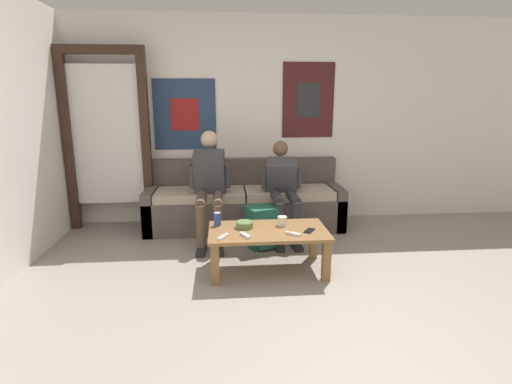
{
  "coord_description": "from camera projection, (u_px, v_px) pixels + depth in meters",
  "views": [
    {
      "loc": [
        -0.38,
        -2.55,
        1.59
      ],
      "look_at": [
        -0.04,
        1.36,
        0.64
      ],
      "focal_mm": 28.0,
      "sensor_mm": 36.0,
      "label": 1
    }
  ],
  "objects": [
    {
      "name": "backpack",
      "position": [
        262.0,
        228.0,
        4.28
      ],
      "size": [
        0.36,
        0.38,
        0.44
      ],
      "color": "#1E5642",
      "rests_on": "ground_plane"
    },
    {
      "name": "game_controller_far_center",
      "position": [
        245.0,
        235.0,
        3.46
      ],
      "size": [
        0.09,
        0.14,
        0.03
      ],
      "color": "white",
      "rests_on": "coffee_table"
    },
    {
      "name": "game_controller_near_left",
      "position": [
        223.0,
        237.0,
        3.42
      ],
      "size": [
        0.1,
        0.14,
        0.03
      ],
      "color": "white",
      "rests_on": "coffee_table"
    },
    {
      "name": "couch",
      "position": [
        244.0,
        204.0,
        4.93
      ],
      "size": [
        2.37,
        0.71,
        0.82
      ],
      "color": "#564C47",
      "rests_on": "ground_plane"
    },
    {
      "name": "person_seated_adult",
      "position": [
        210.0,
        182.0,
        4.45
      ],
      "size": [
        0.47,
        0.94,
        1.2
      ],
      "color": "brown",
      "rests_on": "ground_plane"
    },
    {
      "name": "cell_phone",
      "position": [
        309.0,
        231.0,
        3.6
      ],
      "size": [
        0.13,
        0.15,
        0.01
      ],
      "color": "black",
      "rests_on": "coffee_table"
    },
    {
      "name": "door_frame",
      "position": [
        106.0,
        130.0,
        4.71
      ],
      "size": [
        1.0,
        0.1,
        2.15
      ],
      "color": "#382319",
      "rests_on": "ground_plane"
    },
    {
      "name": "drink_can_blue",
      "position": [
        217.0,
        219.0,
        3.76
      ],
      "size": [
        0.07,
        0.07,
        0.12
      ],
      "color": "#28479E",
      "rests_on": "coffee_table"
    },
    {
      "name": "ground_plane",
      "position": [
        278.0,
        322.0,
        2.87
      ],
      "size": [
        18.0,
        18.0,
        0.0
      ],
      "primitive_type": "plane",
      "color": "gray"
    },
    {
      "name": "person_seated_teen",
      "position": [
        283.0,
        186.0,
        4.54
      ],
      "size": [
        0.47,
        0.89,
        1.08
      ],
      "color": "#2D2D33",
      "rests_on": "ground_plane"
    },
    {
      "name": "ceramic_bowl",
      "position": [
        245.0,
        224.0,
        3.7
      ],
      "size": [
        0.17,
        0.17,
        0.06
      ],
      "color": "#607F47",
      "rests_on": "coffee_table"
    },
    {
      "name": "pillar_candle",
      "position": [
        282.0,
        221.0,
        3.75
      ],
      "size": [
        0.09,
        0.09,
        0.1
      ],
      "color": "silver",
      "rests_on": "coffee_table"
    },
    {
      "name": "coffee_table",
      "position": [
        268.0,
        237.0,
        3.66
      ],
      "size": [
        1.08,
        0.62,
        0.4
      ],
      "color": "olive",
      "rests_on": "ground_plane"
    },
    {
      "name": "game_controller_near_right",
      "position": [
        293.0,
        234.0,
        3.5
      ],
      "size": [
        0.14,
        0.11,
        0.03
      ],
      "color": "white",
      "rests_on": "coffee_table"
    },
    {
      "name": "wall_back",
      "position": [
        251.0,
        121.0,
        5.04
      ],
      "size": [
        10.0,
        0.07,
        2.55
      ],
      "color": "white",
      "rests_on": "ground_plane"
    }
  ]
}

